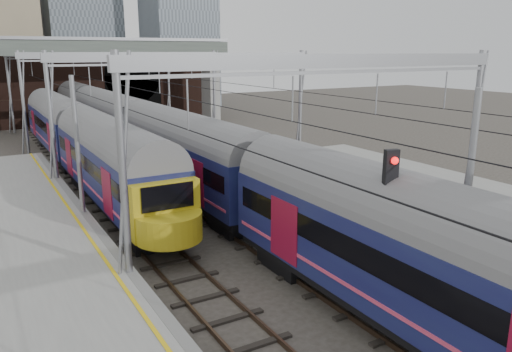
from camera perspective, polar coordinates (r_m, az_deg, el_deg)
tracks at (r=26.14m, az=-1.06°, el=-3.57°), size 14.40×80.00×0.22m
overhead_line at (r=30.76m, az=-7.11°, el=11.42°), size 16.80×80.00×8.00m
retaining_wall at (r=60.34m, az=-17.43°, el=10.05°), size 28.00×2.75×9.00m
overbridge at (r=54.14m, az=-17.67°, el=12.75°), size 28.00×3.00×9.25m
train_main at (r=34.77m, az=-12.93°, el=4.71°), size 2.79×64.61×4.81m
train_second at (r=33.89m, az=-19.42°, el=3.96°), size 2.74×31.71×4.73m
signal_near_left at (r=14.08m, az=14.41°, el=-5.27°), size 0.42×0.49×5.47m
equip_cover_b at (r=22.57m, az=15.12°, el=-6.91°), size 1.02×0.85×0.10m
equip_cover_c at (r=21.83m, az=10.16°, el=-7.34°), size 1.12×0.93×0.11m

